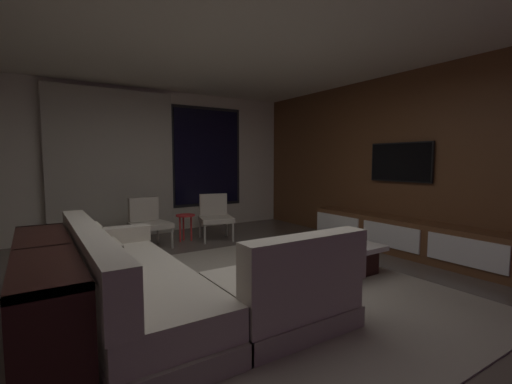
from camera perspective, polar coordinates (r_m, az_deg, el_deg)
floor at (r=3.76m, az=-2.35°, el=-16.27°), size 9.20×9.20×0.00m
back_wall_with_window at (r=6.85m, az=-18.47°, el=4.64°), size 6.60×0.30×2.70m
media_wall at (r=5.70m, az=25.20°, el=4.42°), size 0.12×7.80×2.70m
ceiling at (r=3.74m, az=-2.52°, el=25.89°), size 8.20×8.20×0.00m
area_rug at (r=3.86m, az=3.08°, el=-15.61°), size 3.20×3.80×0.01m
sectional_couch at (r=3.21m, az=-13.80°, el=-14.77°), size 1.98×2.50×0.82m
coffee_table at (r=4.49m, az=10.33°, el=-10.24°), size 1.16×1.16×0.36m
book_stack_on_coffee_table at (r=4.25m, az=9.23°, el=-8.27°), size 0.23×0.20×0.06m
accent_chair_near_window at (r=6.18m, az=-6.70°, el=-3.62°), size 0.67×0.68×0.78m
accent_chair_by_curtain at (r=5.83m, az=-17.22°, el=-4.35°), size 0.62×0.63×0.78m
side_stool at (r=6.07m, az=-11.48°, el=-4.42°), size 0.32×0.32×0.46m
media_console at (r=5.60m, az=22.74°, el=-6.80°), size 0.46×3.10×0.52m
mounted_tv at (r=5.75m, az=22.51°, el=4.52°), size 0.05×1.03×0.60m
console_table_behind_couch at (r=3.14m, az=-31.11°, el=-13.52°), size 0.40×2.10×0.74m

